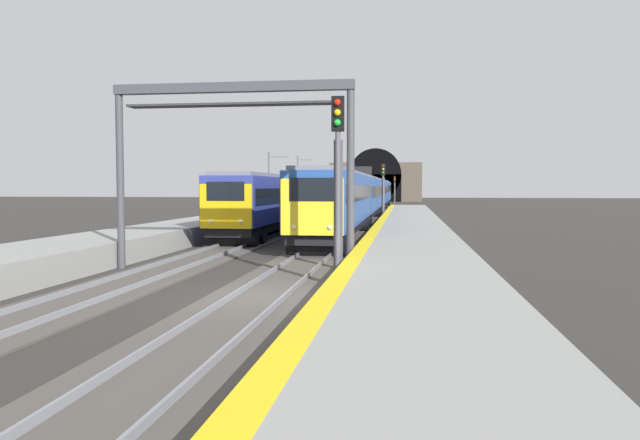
# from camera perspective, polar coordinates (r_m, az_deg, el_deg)

# --- Properties ---
(ground_plane) EXTENTS (320.00, 320.00, 0.00)m
(ground_plane) POSITION_cam_1_polar(r_m,az_deg,el_deg) (17.06, -5.52, -7.35)
(ground_plane) COLOR #302D2B
(platform_right) EXTENTS (112.00, 4.01, 0.98)m
(platform_right) POSITION_cam_1_polar(r_m,az_deg,el_deg) (16.51, 8.81, -6.00)
(platform_right) COLOR gray
(platform_right) RESTS_ON ground_plane
(platform_right_edge_strip) EXTENTS (112.00, 0.50, 0.01)m
(platform_right_edge_strip) POSITION_cam_1_polar(r_m,az_deg,el_deg) (16.51, 2.70, -4.23)
(platform_right_edge_strip) COLOR yellow
(platform_right_edge_strip) RESTS_ON platform_right
(track_main_line) EXTENTS (160.00, 3.10, 0.21)m
(track_main_line) POSITION_cam_1_polar(r_m,az_deg,el_deg) (17.05, -5.52, -7.22)
(track_main_line) COLOR #4C4742
(track_main_line) RESTS_ON ground_plane
(track_adjacent_line) EXTENTS (160.00, 2.91, 0.21)m
(track_adjacent_line) POSITION_cam_1_polar(r_m,az_deg,el_deg) (18.75, -19.95, -6.45)
(track_adjacent_line) COLOR #4C4742
(track_adjacent_line) RESTS_ON ground_plane
(train_main_approaching) EXTENTS (79.11, 2.85, 4.92)m
(train_main_approaching) POSITION_cam_1_polar(r_m,az_deg,el_deg) (65.19, 4.58, 2.42)
(train_main_approaching) COLOR #264C99
(train_main_approaching) RESTS_ON ground_plane
(train_adjacent_platform) EXTENTS (42.12, 2.86, 4.76)m
(train_adjacent_platform) POSITION_cam_1_polar(r_m,az_deg,el_deg) (50.54, -1.89, 2.13)
(train_adjacent_platform) COLOR navy
(train_adjacent_platform) RESTS_ON ground_plane
(railway_signal_near) EXTENTS (0.39, 0.38, 5.82)m
(railway_signal_near) POSITION_cam_1_polar(r_m,az_deg,el_deg) (18.50, 1.68, 4.34)
(railway_signal_near) COLOR #4C4C54
(railway_signal_near) RESTS_ON ground_plane
(railway_signal_mid) EXTENTS (0.39, 0.38, 5.18)m
(railway_signal_mid) POSITION_cam_1_polar(r_m,az_deg,el_deg) (55.38, 5.94, 3.15)
(railway_signal_mid) COLOR #4C4C54
(railway_signal_mid) RESTS_ON ground_plane
(railway_signal_far) EXTENTS (0.39, 0.38, 5.04)m
(railway_signal_far) POSITION_cam_1_polar(r_m,az_deg,el_deg) (110.97, 7.00, 3.08)
(railway_signal_far) COLOR #4C4C54
(railway_signal_far) RESTS_ON ground_plane
(overhead_signal_gantry) EXTENTS (0.70, 9.01, 6.90)m
(overhead_signal_gantry) POSITION_cam_1_polar(r_m,az_deg,el_deg) (22.75, -8.25, 8.54)
(overhead_signal_gantry) COLOR #3F3F47
(overhead_signal_gantry) RESTS_ON ground_plane
(tunnel_portal) EXTENTS (2.17, 19.16, 11.06)m
(tunnel_portal) POSITION_cam_1_polar(r_m,az_deg,el_deg) (127.66, 5.22, 3.57)
(tunnel_portal) COLOR #51473D
(tunnel_portal) RESTS_ON ground_plane
(catenary_mast_near) EXTENTS (0.22, 2.43, 7.06)m
(catenary_mast_near) POSITION_cam_1_polar(r_m,az_deg,el_deg) (68.94, -4.75, 3.57)
(catenary_mast_near) COLOR #595B60
(catenary_mast_near) RESTS_ON ground_plane
(catenary_mast_far) EXTENTS (0.22, 2.14, 7.53)m
(catenary_mast_far) POSITION_cam_1_polar(r_m,az_deg,el_deg) (86.98, -2.07, 3.64)
(catenary_mast_far) COLOR #595B60
(catenary_mast_far) RESTS_ON ground_plane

